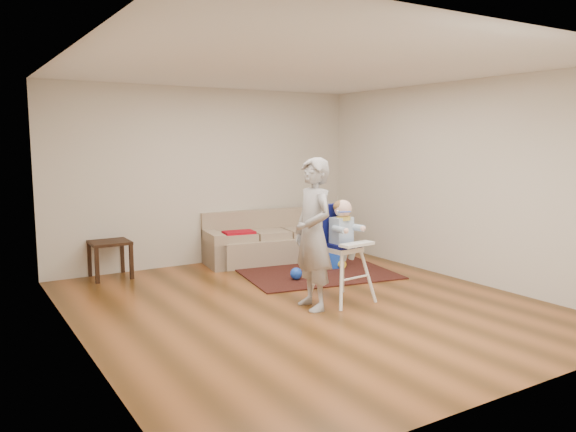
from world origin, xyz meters
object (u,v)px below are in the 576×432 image
sofa (269,237)px  high_chair (342,253)px  toy_ball (296,274)px  adult (313,234)px  ride_on_toy (326,251)px  side_table (110,259)px

sofa → high_chair: 2.43m
toy_ball → adult: (-0.51, -1.16, 0.76)m
adult → sofa: bearing=166.2°
ride_on_toy → toy_ball: bearing=-149.5°
ride_on_toy → high_chair: (-0.83, -1.49, 0.32)m
toy_ball → adult: bearing=-113.9°
sofa → high_chair: size_ratio=1.73×
side_table → ride_on_toy: bearing=-21.5°
toy_ball → adult: size_ratio=0.10×
toy_ball → high_chair: size_ratio=0.14×
side_table → high_chair: 3.34m
side_table → toy_ball: (2.11, -1.51, -0.16)m
side_table → adult: adult is taller
sofa → adult: (-0.82, -2.45, 0.46)m
sofa → adult: bearing=-100.7°
sofa → side_table: (-2.42, 0.23, -0.13)m
sofa → adult: 2.62m
side_table → high_chair: bearing=-52.0°
side_table → ride_on_toy: size_ratio=1.02×
ride_on_toy → adult: bearing=-125.5°
ride_on_toy → adult: (-1.28, -1.54, 0.59)m
side_table → high_chair: size_ratio=0.43×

